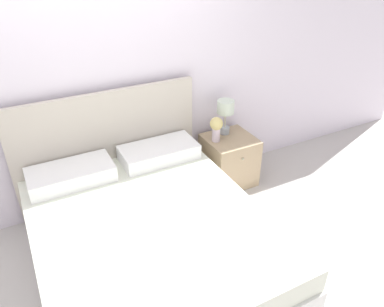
# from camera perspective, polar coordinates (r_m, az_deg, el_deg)

# --- Properties ---
(ground_plane) EXTENTS (12.00, 12.00, 0.00)m
(ground_plane) POSITION_cam_1_polar(r_m,az_deg,el_deg) (3.90, -11.62, -6.72)
(ground_plane) COLOR #BCB7B2
(wall_back) EXTENTS (8.00, 0.06, 2.60)m
(wall_back) POSITION_cam_1_polar(r_m,az_deg,el_deg) (3.36, -14.32, 11.89)
(wall_back) COLOR white
(wall_back) RESTS_ON ground_plane
(bed) EXTENTS (1.71, 2.01, 1.15)m
(bed) POSITION_cam_1_polar(r_m,az_deg,el_deg) (3.04, -6.88, -12.09)
(bed) COLOR white
(bed) RESTS_ON ground_plane
(nightstand) EXTENTS (0.49, 0.49, 0.52)m
(nightstand) POSITION_cam_1_polar(r_m,az_deg,el_deg) (3.96, 5.64, -0.99)
(nightstand) COLOR tan
(nightstand) RESTS_ON ground_plane
(table_lamp) EXTENTS (0.17, 0.17, 0.36)m
(table_lamp) POSITION_cam_1_polar(r_m,az_deg,el_deg) (3.81, 5.13, 6.49)
(table_lamp) COLOR #A8B2BC
(table_lamp) RESTS_ON nightstand
(flower_vase) EXTENTS (0.13, 0.13, 0.26)m
(flower_vase) POSITION_cam_1_polar(r_m,az_deg,el_deg) (3.70, 3.75, 4.07)
(flower_vase) COLOR silver
(flower_vase) RESTS_ON nightstand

